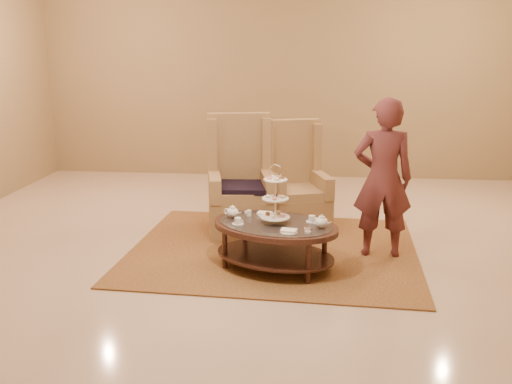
# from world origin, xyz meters

# --- Properties ---
(ground) EXTENTS (8.00, 8.00, 0.00)m
(ground) POSITION_xyz_m (0.00, 0.00, 0.00)
(ground) COLOR beige
(ground) RESTS_ON ground
(ceiling) EXTENTS (8.00, 8.00, 0.02)m
(ceiling) POSITION_xyz_m (0.00, 0.00, 0.00)
(ceiling) COLOR white
(ceiling) RESTS_ON ground
(wall_back) EXTENTS (8.00, 0.04, 3.50)m
(wall_back) POSITION_xyz_m (0.00, 4.00, 1.75)
(wall_back) COLOR #967C52
(wall_back) RESTS_ON ground
(rug) EXTENTS (3.21, 2.73, 0.02)m
(rug) POSITION_xyz_m (0.13, 0.29, 0.01)
(rug) COLOR olive
(rug) RESTS_ON ground
(tea_table) EXTENTS (1.51, 1.27, 1.07)m
(tea_table) POSITION_xyz_m (0.18, -0.24, 0.39)
(tea_table) COLOR black
(tea_table) RESTS_ON ground
(armchair_left) EXTENTS (0.89, 0.92, 1.40)m
(armchair_left) POSITION_xyz_m (-0.31, 0.96, 0.47)
(armchair_left) COLOR #A1794B
(armchair_left) RESTS_ON ground
(armchair_right) EXTENTS (0.89, 0.91, 1.30)m
(armchair_right) POSITION_xyz_m (0.34, 1.18, 0.44)
(armchair_right) COLOR #A1794B
(armchair_right) RESTS_ON ground
(person) EXTENTS (0.62, 0.41, 1.69)m
(person) POSITION_xyz_m (1.27, 0.24, 0.84)
(person) COLOR #592626
(person) RESTS_ON ground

